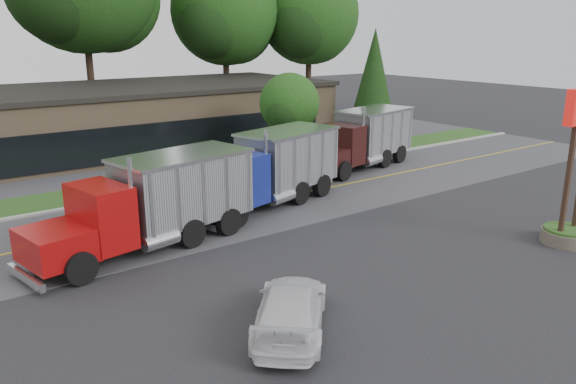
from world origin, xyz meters
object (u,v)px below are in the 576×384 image
Objects in this scene: dump_truck_red at (157,199)px; dump_truck_blue at (272,166)px; dump_truck_maroon at (363,137)px; rally_car at (291,309)px; bilo_sign at (573,193)px.

dump_truck_blue is (6.60, 1.93, -0.00)m from dump_truck_red.
dump_truck_maroon is at bearing -175.64° from dump_truck_blue.
rally_car is at bearing 80.80° from dump_truck_red.
dump_truck_blue is 9.20m from dump_truck_maroon.
rally_car is at bearing 28.32° from dump_truck_maroon.
bilo_sign is 14.27m from dump_truck_maroon.
dump_truck_red and dump_truck_blue have the same top height.
dump_truck_red is 6.88m from dump_truck_blue.
dump_truck_blue is at bearing 6.33° from dump_truck_maroon.
bilo_sign is at bearing -142.66° from rally_car.
dump_truck_blue and dump_truck_maroon have the same top height.
dump_truck_maroon is at bearing 80.04° from bilo_sign.
dump_truck_red is (-12.83, 9.11, -0.21)m from bilo_sign.
dump_truck_maroon is at bearing -97.33° from rally_car.
bilo_sign reaches higher than dump_truck_blue.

